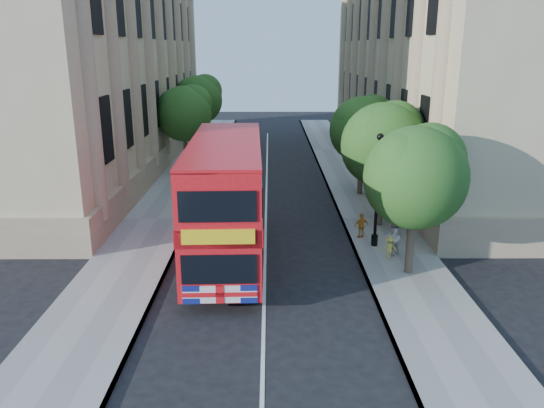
{
  "coord_description": "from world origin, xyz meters",
  "views": [
    {
      "loc": [
        0.2,
        -16.72,
        8.81
      ],
      "look_at": [
        0.31,
        5.32,
        2.3
      ],
      "focal_mm": 35.0,
      "sensor_mm": 36.0,
      "label": 1
    }
  ],
  "objects_px": {
    "double_decker_bus": "(226,196)",
    "woman_pedestrian": "(392,236)",
    "lamp_post": "(377,195)",
    "box_van": "(221,171)",
    "police_constable": "(254,275)"
  },
  "relations": [
    {
      "from": "double_decker_bus",
      "to": "woman_pedestrian",
      "type": "bearing_deg",
      "value": -2.15
    },
    {
      "from": "police_constable",
      "to": "woman_pedestrian",
      "type": "height_order",
      "value": "woman_pedestrian"
    },
    {
      "from": "double_decker_bus",
      "to": "police_constable",
      "type": "xyz_separation_m",
      "value": [
        1.28,
        -3.92,
        -1.88
      ]
    },
    {
      "from": "lamp_post",
      "to": "double_decker_bus",
      "type": "distance_m",
      "value": 6.72
    },
    {
      "from": "police_constable",
      "to": "woman_pedestrian",
      "type": "xyz_separation_m",
      "value": [
        5.87,
        3.86,
        0.09
      ]
    },
    {
      "from": "police_constable",
      "to": "woman_pedestrian",
      "type": "relative_size",
      "value": 1.03
    },
    {
      "from": "box_van",
      "to": "police_constable",
      "type": "xyz_separation_m",
      "value": [
        2.55,
        -15.2,
        -0.39
      ]
    },
    {
      "from": "woman_pedestrian",
      "to": "lamp_post",
      "type": "bearing_deg",
      "value": -107.33
    },
    {
      "from": "double_decker_bus",
      "to": "woman_pedestrian",
      "type": "height_order",
      "value": "double_decker_bus"
    },
    {
      "from": "box_van",
      "to": "police_constable",
      "type": "distance_m",
      "value": 15.42
    },
    {
      "from": "double_decker_bus",
      "to": "woman_pedestrian",
      "type": "distance_m",
      "value": 7.37
    },
    {
      "from": "box_van",
      "to": "double_decker_bus",
      "type": "bearing_deg",
      "value": -79.82
    },
    {
      "from": "double_decker_bus",
      "to": "woman_pedestrian",
      "type": "relative_size",
      "value": 6.3
    },
    {
      "from": "double_decker_bus",
      "to": "box_van",
      "type": "relative_size",
      "value": 2.34
    },
    {
      "from": "woman_pedestrian",
      "to": "double_decker_bus",
      "type": "bearing_deg",
      "value": -42.29
    }
  ]
}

